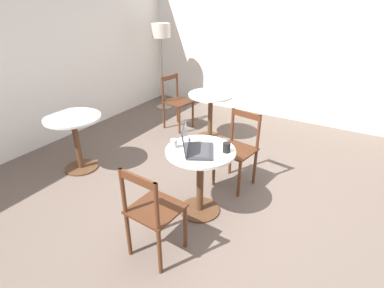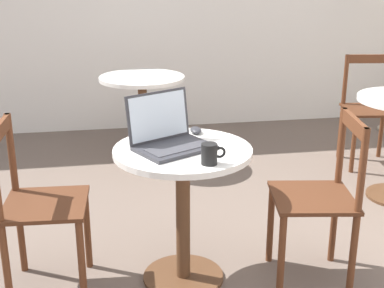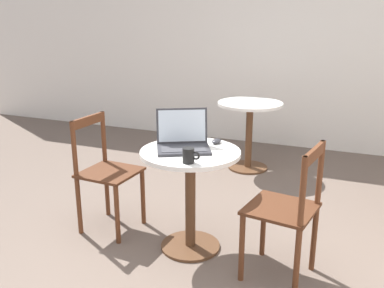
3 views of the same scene
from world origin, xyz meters
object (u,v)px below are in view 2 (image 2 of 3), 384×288
(cafe_table_far, at_px, (143,100))
(mouse, at_px, (196,130))
(chair_near_right, at_px, (320,200))
(mug, at_px, (210,154))
(chair_mid_back, at_px, (369,110))
(laptop, at_px, (169,137))
(drinking_glass, at_px, (157,126))
(cafe_table_near, at_px, (183,185))
(chair_near_left, at_px, (37,207))

(cafe_table_far, relative_size, mouse, 7.38)
(mouse, bearing_deg, chair_near_right, -30.44)
(chair_near_right, xyz_separation_m, mug, (-0.61, -0.13, 0.33))
(chair_mid_back, xyz_separation_m, mouse, (-1.67, -1.25, 0.30))
(cafe_table_far, distance_m, mouse, 1.58)
(laptop, bearing_deg, chair_near_right, -9.85)
(mug, relative_size, drinking_glass, 1.28)
(drinking_glass, bearing_deg, cafe_table_far, 88.40)
(chair_near_right, xyz_separation_m, laptop, (-0.76, 0.13, 0.33))
(mug, bearing_deg, cafe_table_near, 110.44)
(cafe_table_near, xyz_separation_m, cafe_table_far, (-0.05, 1.80, 0.00))
(chair_near_left, relative_size, mouse, 8.92)
(mug, bearing_deg, drinking_glass, 111.00)
(cafe_table_far, bearing_deg, cafe_table_near, -88.29)
(cafe_table_far, xyz_separation_m, laptop, (-0.01, -1.77, 0.25))
(chair_near_left, distance_m, mouse, 0.90)
(mug, bearing_deg, chair_near_left, 160.95)
(cafe_table_near, relative_size, laptop, 1.65)
(drinking_glass, bearing_deg, laptop, -81.31)
(cafe_table_far, xyz_separation_m, chair_near_left, (-0.67, -1.75, -0.08))
(chair_mid_back, bearing_deg, chair_near_left, -150.15)
(chair_mid_back, distance_m, mouse, 2.10)
(cafe_table_near, xyz_separation_m, mug, (0.09, -0.24, 0.25))
(cafe_table_near, distance_m, laptop, 0.26)
(chair_near_left, bearing_deg, cafe_table_near, -3.48)
(cafe_table_far, distance_m, drinking_glass, 1.57)
(laptop, height_order, mug, laptop)
(cafe_table_near, relative_size, mug, 6.52)
(chair_near_right, distance_m, laptop, 0.84)
(drinking_glass, bearing_deg, chair_near_right, -24.25)
(cafe_table_far, bearing_deg, chair_near_left, -110.94)
(chair_near_right, distance_m, chair_mid_back, 1.93)
(chair_near_right, relative_size, mug, 7.87)
(cafe_table_far, bearing_deg, drinking_glass, -91.60)
(chair_near_left, height_order, drinking_glass, chair_near_left)
(chair_near_right, height_order, mug, chair_near_right)
(laptop, bearing_deg, drinking_glass, 98.69)
(cafe_table_far, height_order, laptop, laptop)
(mouse, xyz_separation_m, mug, (-0.02, -0.47, 0.03))
(chair_near_right, bearing_deg, chair_mid_back, 55.70)
(chair_near_right, height_order, chair_near_left, same)
(chair_near_left, distance_m, laptop, 0.74)
(chair_near_left, height_order, chair_mid_back, same)
(chair_near_right, relative_size, chair_near_left, 1.00)
(mouse, bearing_deg, chair_mid_back, 36.73)
(chair_near_right, distance_m, drinking_glass, 0.93)
(chair_mid_back, bearing_deg, chair_near_right, -124.30)
(chair_near_left, bearing_deg, mouse, 12.82)
(chair_near_right, relative_size, chair_mid_back, 1.00)
(cafe_table_far, height_order, chair_near_left, chair_near_left)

